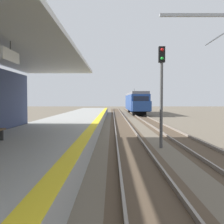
{
  "coord_description": "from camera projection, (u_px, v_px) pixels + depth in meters",
  "views": [
    {
      "loc": [
        0.91,
        0.11,
        2.46
      ],
      "look_at": [
        0.87,
        8.58,
        2.1
      ],
      "focal_mm": 43.89,
      "sensor_mm": 36.0,
      "label": 1
    }
  ],
  "objects": [
    {
      "name": "approaching_train",
      "position": [
        137.0,
        102.0,
        49.94
      ],
      "size": [
        2.93,
        19.6,
        4.76
      ],
      "color": "navy",
      "rests_on": "ground"
    },
    {
      "name": "station_platform",
      "position": [
        55.0,
        135.0,
        15.97
      ],
      "size": [
        5.0,
        80.0,
        0.91
      ],
      "color": "#999993",
      "rests_on": "ground"
    },
    {
      "name": "track_pair_nearest_platform",
      "position": [
        127.0,
        133.0,
        19.97
      ],
      "size": [
        2.34,
        120.0,
        0.16
      ],
      "color": "#4C3D2D",
      "rests_on": "ground"
    },
    {
      "name": "rail_signal_post",
      "position": [
        163.0,
        86.0,
        14.01
      ],
      "size": [
        0.32,
        0.34,
        5.2
      ],
      "color": "#4C4C4C",
      "rests_on": "ground"
    },
    {
      "name": "track_pair_middle",
      "position": [
        173.0,
        133.0,
        19.95
      ],
      "size": [
        2.34,
        120.0,
        0.16
      ],
      "color": "#4C3D2D",
      "rests_on": "ground"
    }
  ]
}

